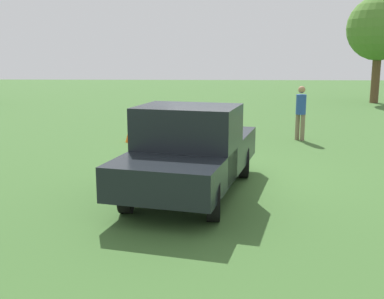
{
  "coord_description": "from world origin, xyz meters",
  "views": [
    {
      "loc": [
        10.17,
        -0.29,
        2.81
      ],
      "look_at": [
        0.94,
        -0.65,
        0.9
      ],
      "focal_mm": 43.89,
      "sensor_mm": 36.0,
      "label": 1
    }
  ],
  "objects": [
    {
      "name": "traffic_cone",
      "position": [
        -4.55,
        -2.84,
        0.28
      ],
      "size": [
        0.32,
        0.32,
        0.55
      ],
      "primitive_type": "cone",
      "color": "orange",
      "rests_on": "ground_plane"
    },
    {
      "name": "tree_back_left",
      "position": [
        -17.09,
        9.09,
        4.12
      ],
      "size": [
        3.56,
        3.56,
        5.94
      ],
      "color": "brown",
      "rests_on": "ground_plane"
    },
    {
      "name": "ground_plane",
      "position": [
        0.0,
        0.0,
        0.0
      ],
      "size": [
        80.0,
        80.0,
        0.0
      ],
      "primitive_type": "plane",
      "color": "#3D662D"
    },
    {
      "name": "person_visitor",
      "position": [
        -5.1,
        2.65,
        1.0
      ],
      "size": [
        0.45,
        0.45,
        1.76
      ],
      "rotation": [
        0.0,
        0.0,
        5.5
      ],
      "color": "#7A6B51",
      "rests_on": "ground_plane"
    },
    {
      "name": "pickup_truck",
      "position": [
        1.06,
        -0.67,
        0.94
      ],
      "size": [
        4.95,
        2.93,
        1.81
      ],
      "rotation": [
        0.0,
        0.0,
        2.9
      ],
      "color": "black",
      "rests_on": "ground_plane"
    }
  ]
}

